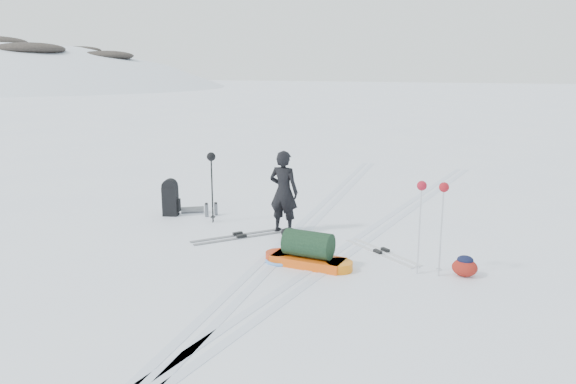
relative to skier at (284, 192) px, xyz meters
name	(u,v)px	position (x,y,z in m)	size (l,w,h in m)	color
ground	(288,243)	(0.34, -0.65, -0.81)	(200.00, 200.00, 0.00)	white
ski_tracks	(334,234)	(0.95, 0.23, -0.80)	(3.38, 17.97, 0.01)	silver
skier	(284,192)	(0.00, 0.00, 0.00)	(0.59, 0.39, 1.61)	black
pulk_sled	(308,252)	(1.07, -1.61, -0.58)	(1.54, 0.58, 0.58)	#F1560E
expedition_rucksack	(173,198)	(-2.70, 0.29, -0.43)	(0.75, 0.72, 0.81)	black
ski_poles_black	(211,165)	(-1.64, 0.12, 0.39)	(0.18, 0.20, 1.47)	black
ski_poles_silver	(432,197)	(2.96, -1.32, 0.44)	(0.47, 0.16, 1.49)	silver
touring_skis_grey	(240,236)	(-0.66, -0.62, -0.79)	(1.45, 1.61, 0.07)	gray
touring_skis_white	(381,252)	(2.06, -0.54, -0.79)	(1.54, 1.24, 0.06)	silver
rope_coil	(281,260)	(0.59, -1.60, -0.78)	(0.67, 0.67, 0.06)	#5F9CE7
small_daypack	(465,266)	(3.49, -1.17, -0.64)	(0.41, 0.31, 0.33)	maroon
thermos_pair	(211,209)	(-1.91, 0.54, -0.66)	(0.21, 0.29, 0.30)	#5C5F64
stuff_sack	(289,233)	(0.25, -0.35, -0.70)	(0.38, 0.32, 0.21)	black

